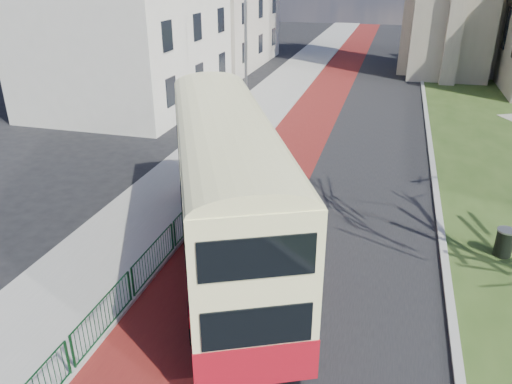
% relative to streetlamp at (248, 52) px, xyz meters
% --- Properties ---
extents(ground, '(160.00, 160.00, 0.00)m').
position_rel_streetlamp_xyz_m(ground, '(4.35, -18.00, -4.59)').
color(ground, black).
rests_on(ground, ground).
extents(road_carriageway, '(9.00, 120.00, 0.01)m').
position_rel_streetlamp_xyz_m(road_carriageway, '(5.85, 2.00, -4.59)').
color(road_carriageway, black).
rests_on(road_carriageway, ground).
extents(bus_lane, '(3.40, 120.00, 0.01)m').
position_rel_streetlamp_xyz_m(bus_lane, '(3.15, 2.00, -4.59)').
color(bus_lane, '#591414').
rests_on(bus_lane, ground).
extents(pavement_west, '(4.00, 120.00, 0.12)m').
position_rel_streetlamp_xyz_m(pavement_west, '(-0.65, 2.00, -4.53)').
color(pavement_west, gray).
rests_on(pavement_west, ground).
extents(kerb_west, '(0.25, 120.00, 0.13)m').
position_rel_streetlamp_xyz_m(kerb_west, '(1.35, 2.00, -4.53)').
color(kerb_west, '#999993').
rests_on(kerb_west, ground).
extents(kerb_east, '(0.25, 80.00, 0.13)m').
position_rel_streetlamp_xyz_m(kerb_east, '(10.45, 4.00, -4.53)').
color(kerb_east, '#999993').
rests_on(kerb_east, ground).
extents(pedestrian_railing, '(0.07, 24.00, 1.12)m').
position_rel_streetlamp_xyz_m(pedestrian_railing, '(1.40, -14.00, -4.04)').
color(pedestrian_railing, '#0D3D1B').
rests_on(pedestrian_railing, ground).
extents(street_block_near, '(10.30, 14.30, 13.00)m').
position_rel_streetlamp_xyz_m(street_block_near, '(-9.65, 4.00, 1.92)').
color(street_block_near, beige).
rests_on(street_block_near, ground).
extents(street_block_far, '(10.30, 16.30, 11.50)m').
position_rel_streetlamp_xyz_m(street_block_far, '(-9.65, 20.00, 1.17)').
color(street_block_far, beige).
rests_on(street_block_far, ground).
extents(streetlamp, '(2.13, 0.18, 8.00)m').
position_rel_streetlamp_xyz_m(streetlamp, '(0.00, 0.00, 0.00)').
color(streetlamp, gray).
rests_on(streetlamp, pavement_west).
extents(bus, '(7.53, 12.04, 5.01)m').
position_rel_streetlamp_xyz_m(bus, '(3.45, -14.35, -1.74)').
color(bus, maroon).
rests_on(bus, ground).
extents(litter_bin, '(0.73, 0.73, 0.99)m').
position_rel_streetlamp_xyz_m(litter_bin, '(12.35, -11.45, -4.06)').
color(litter_bin, black).
rests_on(litter_bin, grass_green).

